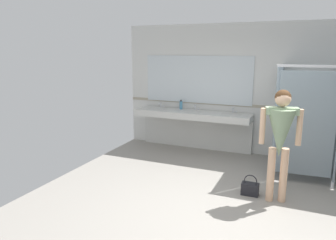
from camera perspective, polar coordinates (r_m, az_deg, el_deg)
ground_plane at (r=4.69m, az=9.46°, el=-16.48°), size 5.89×6.21×0.10m
wall_back at (r=6.99m, az=15.55°, el=5.19°), size 5.89×0.12×2.77m
wall_back_tile_band at (r=6.97m, az=15.32°, el=2.41°), size 5.89×0.01×0.06m
vanity_counter at (r=7.13m, az=4.61°, el=-0.21°), size 2.56×0.58×1.01m
mirror_panel at (r=7.18m, az=5.26°, el=7.23°), size 2.46×0.02×1.05m
person_standing at (r=4.82m, az=19.51°, el=-2.08°), size 0.57×0.48×1.67m
handbag at (r=5.21m, az=14.49°, el=-11.79°), size 0.26×0.15×0.33m
soap_dispenser at (r=7.25m, az=2.35°, el=2.70°), size 0.07×0.07×0.22m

